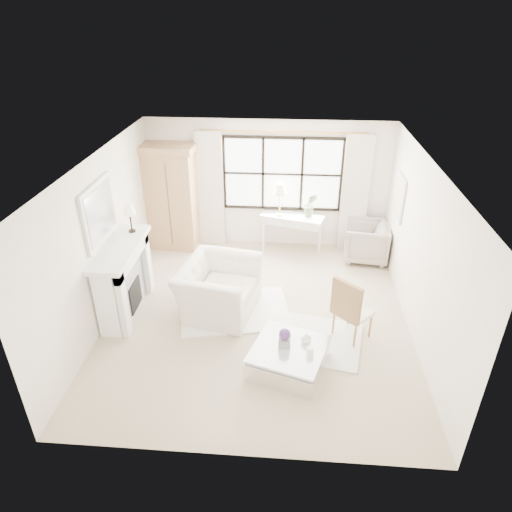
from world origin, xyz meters
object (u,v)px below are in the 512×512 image
(console_table, at_px, (292,233))
(club_armchair, at_px, (218,288))
(armoire, at_px, (172,196))
(coffee_table, at_px, (289,358))

(console_table, relative_size, club_armchair, 1.01)
(console_table, distance_m, club_armchair, 2.62)
(armoire, bearing_deg, club_armchair, -55.85)
(armoire, bearing_deg, console_table, 4.63)
(club_armchair, bearing_deg, coffee_table, -126.53)
(armoire, xyz_separation_m, coffee_table, (2.52, -3.69, -0.96))
(armoire, relative_size, club_armchair, 1.65)
(armoire, bearing_deg, coffee_table, -50.70)
(club_armchair, relative_size, coffee_table, 1.08)
(console_table, bearing_deg, armoire, -164.57)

